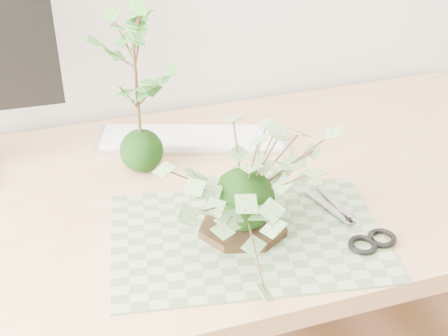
# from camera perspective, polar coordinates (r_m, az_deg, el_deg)

# --- Properties ---
(desk) EXTENTS (1.60, 0.70, 0.74)m
(desk) POSITION_cam_1_polar(r_m,az_deg,el_deg) (1.23, -3.21, -5.67)
(desk) COLOR tan
(desk) RESTS_ON ground_plane
(cutting_mat) EXTENTS (0.51, 0.38, 0.00)m
(cutting_mat) POSITION_cam_1_polar(r_m,az_deg,el_deg) (1.07, 2.13, -6.26)
(cutting_mat) COLOR #506F4A
(cutting_mat) RESTS_ON desk
(stone_dish) EXTENTS (0.19, 0.19, 0.01)m
(stone_dish) POSITION_cam_1_polar(r_m,az_deg,el_deg) (1.07, 1.70, -5.55)
(stone_dish) COLOR black
(stone_dish) RESTS_ON cutting_mat
(ivy_kokedama) EXTENTS (0.32, 0.32, 0.21)m
(ivy_kokedama) POSITION_cam_1_polar(r_m,az_deg,el_deg) (1.01, 1.80, -0.53)
(ivy_kokedama) COLOR black
(ivy_kokedama) RESTS_ON stone_dish
(maple_kokedama) EXTENTS (0.25, 0.25, 0.36)m
(maple_kokedama) POSITION_cam_1_polar(r_m,az_deg,el_deg) (1.15, -8.27, 10.62)
(maple_kokedama) COLOR black
(maple_kokedama) RESTS_ON desk
(keyboard) EXTENTS (0.43, 0.25, 0.02)m
(keyboard) POSITION_cam_1_polar(r_m,az_deg,el_deg) (1.35, -2.92, 2.70)
(keyboard) COLOR #BABABA
(keyboard) RESTS_ON desk
(scissors) EXTENTS (0.10, 0.21, 0.01)m
(scissors) POSITION_cam_1_polar(r_m,az_deg,el_deg) (1.09, 12.38, -5.87)
(scissors) COLOR gray
(scissors) RESTS_ON cutting_mat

